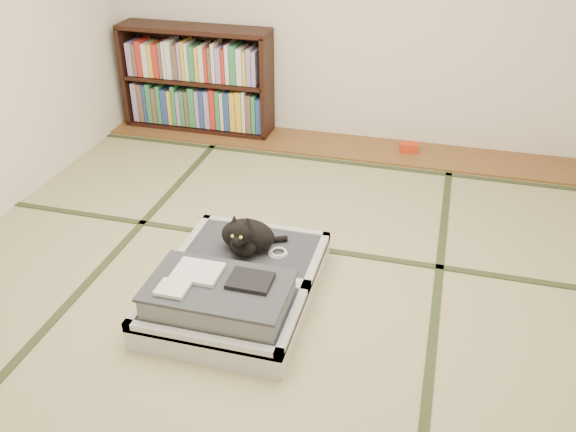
# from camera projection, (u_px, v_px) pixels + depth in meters

# --- Properties ---
(floor) EXTENTS (4.50, 4.50, 0.00)m
(floor) POSITION_uv_depth(u_px,v_px,m) (265.00, 280.00, 3.62)
(floor) COLOR tan
(floor) RESTS_ON ground
(wood_strip) EXTENTS (4.00, 0.50, 0.02)m
(wood_strip) POSITION_uv_depth(u_px,v_px,m) (332.00, 145.00, 5.28)
(wood_strip) COLOR brown
(wood_strip) RESTS_ON ground
(red_item) EXTENTS (0.16, 0.11, 0.07)m
(red_item) POSITION_uv_depth(u_px,v_px,m) (409.00, 147.00, 5.13)
(red_item) COLOR red
(red_item) RESTS_ON wood_strip
(room_shell) EXTENTS (4.50, 4.50, 4.50)m
(room_shell) POSITION_uv_depth(u_px,v_px,m) (258.00, 31.00, 2.88)
(room_shell) COLOR white
(room_shell) RESTS_ON ground
(tatami_borders) EXTENTS (4.00, 4.50, 0.01)m
(tatami_borders) POSITION_uv_depth(u_px,v_px,m) (286.00, 236.00, 4.03)
(tatami_borders) COLOR #2D381E
(tatami_borders) RESTS_ON ground
(bookcase) EXTENTS (1.34, 0.31, 0.92)m
(bookcase) POSITION_uv_depth(u_px,v_px,m) (197.00, 81.00, 5.39)
(bookcase) COLOR black
(bookcase) RESTS_ON wood_strip
(suitcase) EXTENTS (0.83, 1.11, 0.33)m
(suitcase) POSITION_uv_depth(u_px,v_px,m) (234.00, 288.00, 3.37)
(suitcase) COLOR silver
(suitcase) RESTS_ON floor
(cat) EXTENTS (0.37, 0.37, 0.30)m
(cat) POSITION_uv_depth(u_px,v_px,m) (247.00, 237.00, 3.54)
(cat) COLOR black
(cat) RESTS_ON suitcase
(cable_coil) EXTENTS (0.12, 0.12, 0.03)m
(cable_coil) POSITION_uv_depth(u_px,v_px,m) (278.00, 253.00, 3.57)
(cable_coil) COLOR white
(cable_coil) RESTS_ON suitcase
(hanger) EXTENTS (0.39, 0.21, 0.01)m
(hanger) POSITION_uv_depth(u_px,v_px,m) (197.00, 280.00, 3.61)
(hanger) COLOR black
(hanger) RESTS_ON floor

